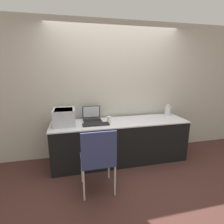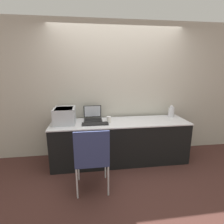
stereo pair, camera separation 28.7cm
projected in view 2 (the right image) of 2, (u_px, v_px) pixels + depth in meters
The scene contains 9 objects.
ground_plane at pixel (123, 169), 3.07m from camera, with size 14.00×14.00×0.00m, color #472823.
wall_back at pixel (117, 90), 3.47m from camera, with size 8.00×0.05×2.60m.
table at pixel (120, 141), 3.29m from camera, with size 2.50×0.67×0.78m.
printer at pixel (65, 115), 3.08m from camera, with size 0.37×0.42×0.28m.
laptop_left at pixel (93, 117), 3.31m from camera, with size 0.34×0.32×0.26m.
external_keyboard at pixel (95, 124), 3.04m from camera, with size 0.46×0.17×0.02m.
coffee_cup at pixel (109, 119), 3.15m from camera, with size 0.08×0.08×0.11m.
metal_pitcher at pixel (171, 112), 3.51m from camera, with size 0.12×0.12×0.24m.
chair at pixel (92, 156), 2.40m from camera, with size 0.46×0.44×0.96m.
Camera 2 is at (-0.57, -2.68, 1.73)m, focal length 28.00 mm.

